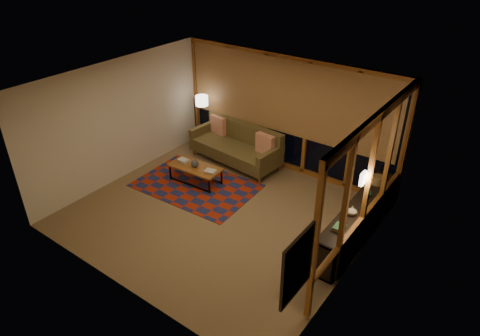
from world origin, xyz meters
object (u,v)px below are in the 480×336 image
Objects in this scene: sofa at (235,145)px; coffee_table at (196,174)px; floor_lamp at (195,119)px; bookshelf at (357,221)px.

coffee_table is (-0.17, -1.27, -0.26)m from sofa.
sofa is 1.30m from coffee_table.
sofa is at bearing 5.19° from floor_lamp.
coffee_table is 2.03m from floor_lamp.
sofa is 0.80× the size of bookshelf.
coffee_table is at bearing -92.25° from sofa.
sofa is 1.48m from floor_lamp.
bookshelf is at bearing 0.32° from floor_lamp.
bookshelf is at bearing -10.04° from sofa.
sofa is at bearing 164.73° from bookshelf.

